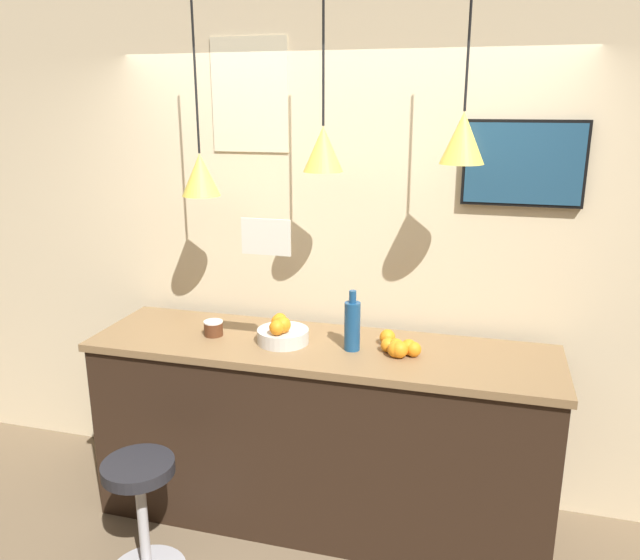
% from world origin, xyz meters
% --- Properties ---
extents(back_wall, '(8.00, 0.06, 2.90)m').
position_xyz_m(back_wall, '(0.00, 1.16, 1.45)').
color(back_wall, beige).
rests_on(back_wall, ground_plane).
extents(service_counter, '(2.43, 0.65, 1.03)m').
position_xyz_m(service_counter, '(0.00, 0.73, 0.52)').
color(service_counter, black).
rests_on(service_counter, ground_plane).
extents(bar_stool, '(0.38, 0.38, 0.62)m').
position_xyz_m(bar_stool, '(-0.70, 0.06, 0.42)').
color(bar_stool, '#B7B7BC').
rests_on(bar_stool, ground_plane).
extents(fruit_bowl, '(0.27, 0.27, 0.16)m').
position_xyz_m(fruit_bowl, '(-0.20, 0.70, 1.09)').
color(fruit_bowl, beige).
rests_on(fruit_bowl, service_counter).
extents(orange_pile, '(0.23, 0.24, 0.09)m').
position_xyz_m(orange_pile, '(0.41, 0.71, 1.07)').
color(orange_pile, orange).
rests_on(orange_pile, service_counter).
extents(juice_bottle, '(0.08, 0.08, 0.31)m').
position_xyz_m(juice_bottle, '(0.17, 0.71, 1.16)').
color(juice_bottle, navy).
rests_on(juice_bottle, service_counter).
extents(spread_jar, '(0.10, 0.10, 0.08)m').
position_xyz_m(spread_jar, '(-0.59, 0.71, 1.07)').
color(spread_jar, '#562D19').
rests_on(spread_jar, service_counter).
extents(pendant_lamp_left, '(0.20, 0.20, 1.03)m').
position_xyz_m(pendant_lamp_left, '(-0.66, 0.78, 1.89)').
color(pendant_lamp_left, black).
extents(pendant_lamp_middle, '(0.20, 0.20, 0.89)m').
position_xyz_m(pendant_lamp_middle, '(0.00, 0.78, 2.03)').
color(pendant_lamp_middle, black).
extents(pendant_lamp_right, '(0.20, 0.20, 0.84)m').
position_xyz_m(pendant_lamp_right, '(0.66, 0.78, 2.09)').
color(pendant_lamp_right, black).
extents(mounted_tv, '(0.59, 0.04, 0.43)m').
position_xyz_m(mounted_tv, '(0.95, 1.11, 1.95)').
color(mounted_tv, black).
extents(hanging_menu_board, '(0.24, 0.01, 0.17)m').
position_xyz_m(hanging_menu_board, '(-0.19, 0.48, 1.64)').
color(hanging_menu_board, silver).
extents(wall_poster, '(0.44, 0.01, 0.60)m').
position_xyz_m(wall_poster, '(-0.51, 1.13, 2.28)').
color(wall_poster, beige).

